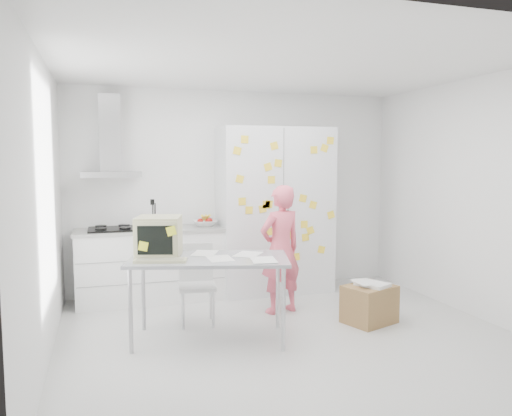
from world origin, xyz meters
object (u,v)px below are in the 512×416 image
object	(u,v)px
desk	(177,247)
cardboard_box	(369,304)
person	(281,249)
chair	(197,278)

from	to	relation	value
desk	cardboard_box	distance (m)	2.19
person	desk	distance (m)	1.39
person	desk	bearing A→B (deg)	7.00
desk	chair	size ratio (longest dim) A/B	1.95
chair	cardboard_box	world-z (taller)	chair
chair	cardboard_box	size ratio (longest dim) A/B	1.39
desk	chair	xyz separation A→B (m)	(0.27, 0.45, -0.44)
chair	desk	bearing A→B (deg)	-114.20
desk	chair	distance (m)	0.69
person	cardboard_box	bearing A→B (deg)	125.40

